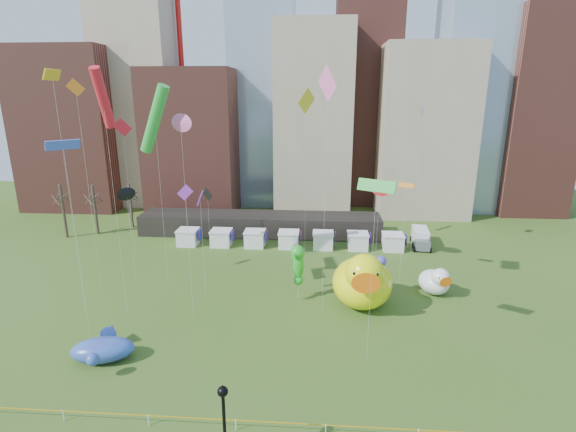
# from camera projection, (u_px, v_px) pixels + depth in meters

# --- Properties ---
(ground) EXTENTS (160.00, 160.00, 0.00)m
(ground) POSITION_uv_depth(u_px,v_px,m) (236.00, 430.00, 29.05)
(ground) COLOR #38571B
(ground) RESTS_ON ground
(skyline) EXTENTS (101.00, 23.00, 68.00)m
(skyline) POSITION_uv_depth(u_px,v_px,m) (305.00, 95.00, 81.57)
(skyline) COLOR brown
(skyline) RESTS_ON ground
(pavilion) EXTENTS (38.00, 6.00, 3.20)m
(pavilion) POSITION_uv_depth(u_px,v_px,m) (260.00, 224.00, 69.17)
(pavilion) COLOR black
(pavilion) RESTS_ON ground
(vendor_tents) EXTENTS (33.24, 2.80, 2.40)m
(vendor_tents) POSITION_uv_depth(u_px,v_px,m) (289.00, 240.00, 63.21)
(vendor_tents) COLOR white
(vendor_tents) RESTS_ON ground
(bare_trees) EXTENTS (8.44, 6.44, 8.50)m
(bare_trees) POSITION_uv_depth(u_px,v_px,m) (96.00, 209.00, 68.93)
(bare_trees) COLOR #382B21
(bare_trees) RESTS_ON ground
(caution_tape) EXTENTS (50.00, 0.06, 0.90)m
(caution_tape) POSITION_uv_depth(u_px,v_px,m) (236.00, 422.00, 28.87)
(caution_tape) COLOR white
(caution_tape) RESTS_ON ground
(big_duck) EXTENTS (6.47, 8.63, 6.60)m
(big_duck) POSITION_uv_depth(u_px,v_px,m) (363.00, 281.00, 44.91)
(big_duck) COLOR #F6FD0C
(big_duck) RESTS_ON ground
(small_duck) EXTENTS (4.15, 4.84, 3.43)m
(small_duck) POSITION_uv_depth(u_px,v_px,m) (435.00, 281.00, 48.32)
(small_duck) COLOR white
(small_duck) RESTS_ON ground
(seahorse_green) EXTENTS (1.99, 2.22, 6.29)m
(seahorse_green) POSITION_uv_depth(u_px,v_px,m) (298.00, 262.00, 46.22)
(seahorse_green) COLOR silver
(seahorse_green) RESTS_ON ground
(seahorse_purple) EXTENTS (1.42, 1.64, 4.92)m
(seahorse_purple) POSITION_uv_depth(u_px,v_px,m) (381.00, 268.00, 46.98)
(seahorse_purple) COLOR silver
(seahorse_purple) RESTS_ON ground
(whale_inflatable) EXTENTS (5.67, 6.70, 2.30)m
(whale_inflatable) POSITION_uv_depth(u_px,v_px,m) (103.00, 348.00, 36.56)
(whale_inflatable) COLOR #3A3796
(whale_inflatable) RESTS_ON ground
(lamppost) EXTENTS (0.63, 0.63, 6.01)m
(lamppost) POSITION_uv_depth(u_px,v_px,m) (224.00, 419.00, 24.97)
(lamppost) COLOR black
(lamppost) RESTS_ON footpath
(box_truck) EXTENTS (2.77, 6.00, 2.47)m
(box_truck) POSITION_uv_depth(u_px,v_px,m) (420.00, 238.00, 63.76)
(box_truck) COLOR white
(box_truck) RESTS_ON ground
(kite_0) EXTENTS (1.68, 1.52, 11.44)m
(kite_0) POSITION_uv_depth(u_px,v_px,m) (380.00, 188.00, 53.54)
(kite_0) COLOR silver
(kite_0) RESTS_ON ground
(kite_1) EXTENTS (1.93, 1.16, 19.65)m
(kite_1) POSITION_uv_depth(u_px,v_px,m) (181.00, 123.00, 47.65)
(kite_1) COLOR silver
(kite_1) RESTS_ON ground
(kite_2) EXTENTS (1.53, 1.02, 9.82)m
(kite_2) POSITION_uv_depth(u_px,v_px,m) (208.00, 196.00, 56.99)
(kite_2) COLOR silver
(kite_2) RESTS_ON ground
(kite_3) EXTENTS (2.83, 1.88, 15.49)m
(kite_3) POSITION_uv_depth(u_px,v_px,m) (376.00, 187.00, 32.80)
(kite_3) COLOR silver
(kite_3) RESTS_ON ground
(kite_4) EXTENTS (2.11, 2.60, 22.49)m
(kite_4) POSITION_uv_depth(u_px,v_px,m) (306.00, 103.00, 55.15)
(kite_4) COLOR silver
(kite_4) RESTS_ON ground
(kite_5) EXTENTS (0.47, 1.81, 20.70)m
(kite_5) POSITION_uv_depth(u_px,v_px,m) (422.00, 117.00, 54.66)
(kite_5) COLOR silver
(kite_5) RESTS_ON ground
(kite_6) EXTENTS (1.73, 0.99, 12.07)m
(kite_6) POSITION_uv_depth(u_px,v_px,m) (406.00, 187.00, 48.66)
(kite_6) COLOR silver
(kite_6) RESTS_ON ground
(kite_7) EXTENTS (0.99, 3.23, 11.80)m
(kite_7) POSITION_uv_depth(u_px,v_px,m) (200.00, 198.00, 44.85)
(kite_7) COLOR silver
(kite_7) RESTS_ON ground
(kite_8) EXTENTS (1.25, 3.30, 24.11)m
(kite_8) POSITION_uv_depth(u_px,v_px,m) (103.00, 98.00, 38.52)
(kite_8) COLOR silver
(kite_8) RESTS_ON ground
(kite_9) EXTENTS (1.64, 2.87, 24.23)m
(kite_9) POSITION_uv_depth(u_px,v_px,m) (327.00, 88.00, 38.18)
(kite_9) COLOR silver
(kite_9) RESTS_ON ground
(kite_10) EXTENTS (1.07, 1.29, 11.52)m
(kite_10) POSITION_uv_depth(u_px,v_px,m) (127.00, 194.00, 48.95)
(kite_10) COLOR silver
(kite_10) RESTS_ON ground
(kite_11) EXTENTS (4.63, 2.84, 22.84)m
(kite_11) POSITION_uv_depth(u_px,v_px,m) (155.00, 119.00, 47.32)
(kite_11) COLOR silver
(kite_11) RESTS_ON ground
(kite_12) EXTENTS (0.97, 3.25, 23.86)m
(kite_12) POSITION_uv_depth(u_px,v_px,m) (52.00, 77.00, 38.59)
(kite_12) COLOR silver
(kite_12) RESTS_ON ground
(kite_13) EXTENTS (2.01, 2.07, 18.34)m
(kite_13) POSITION_uv_depth(u_px,v_px,m) (63.00, 147.00, 33.42)
(kite_13) COLOR silver
(kite_13) RESTS_ON ground
(kite_14) EXTENTS (1.67, 0.86, 23.28)m
(kite_14) POSITION_uv_depth(u_px,v_px,m) (77.00, 99.00, 44.97)
(kite_14) COLOR silver
(kite_14) RESTS_ON ground
(kite_15) EXTENTS (1.55, 0.14, 13.66)m
(kite_15) POSITION_uv_depth(u_px,v_px,m) (186.00, 198.00, 40.42)
(kite_15) COLOR silver
(kite_15) RESTS_ON ground
(kite_16) EXTENTS (1.90, 1.36, 18.84)m
(kite_16) POSITION_uv_depth(u_px,v_px,m) (123.00, 131.00, 53.83)
(kite_16) COLOR silver
(kite_16) RESTS_ON ground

